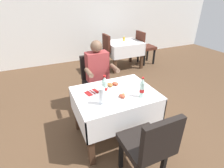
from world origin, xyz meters
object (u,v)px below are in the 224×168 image
cola_bottle_primary (105,86)px  background_dining_table (124,49)px  main_dining_table (115,103)px  cola_bottle_secondary (142,88)px  plate_far_diner (112,85)px  napkin_cutlery_set (92,92)px  chair_near_camera_side (149,145)px  beer_glass_left (102,96)px  plate_near_camera (122,96)px  background_chair_left (101,51)px  background_table_tumbler (124,39)px  background_chair_right (144,46)px  chair_far_diner_seat (96,80)px  seated_diner_far (99,74)px

cola_bottle_primary → background_dining_table: 2.82m
main_dining_table → cola_bottle_secondary: 0.46m
cola_bottle_secondary → plate_far_diner: bearing=118.6°
main_dining_table → napkin_cutlery_set: size_ratio=5.45×
chair_near_camera_side → plate_far_diner: bearing=88.0°
plate_far_diner → chair_near_camera_side: bearing=-92.0°
chair_near_camera_side → cola_bottle_secondary: size_ratio=3.52×
cola_bottle_secondary → napkin_cutlery_set: 0.66m
beer_glass_left → main_dining_table: bearing=34.8°
plate_near_camera → napkin_cutlery_set: (-0.30, 0.27, -0.01)m
beer_glass_left → background_chair_left: (0.95, 2.56, -0.29)m
main_dining_table → plate_far_diner: (0.03, 0.18, 0.19)m
cola_bottle_primary → background_table_tumbler: cola_bottle_primary is taller
main_dining_table → background_chair_right: background_chair_right is taller
chair_far_diner_seat → seated_diner_far: 0.19m
main_dining_table → background_dining_table: (1.38, 2.38, -0.01)m
seated_diner_far → cola_bottle_secondary: 0.97m
background_dining_table → background_table_tumbler: (0.05, 0.10, 0.24)m
napkin_cutlery_set → background_dining_table: bearing=53.6°
background_dining_table → background_table_tumbler: 0.27m
chair_far_diner_seat → background_dining_table: (1.38, 1.58, -0.01)m
background_dining_table → background_chair_right: bearing=0.0°
plate_near_camera → background_table_tumbler: background_table_tumbler is taller
chair_far_diner_seat → plate_near_camera: 0.97m
cola_bottle_primary → background_chair_right: 3.24m
napkin_cutlery_set → background_dining_table: napkin_cutlery_set is taller
cola_bottle_secondary → napkin_cutlery_set: size_ratio=1.40×
background_chair_left → background_chair_right: same height
background_chair_left → napkin_cutlery_set: bearing=-113.5°
cola_bottle_primary → main_dining_table: bearing=-8.1°
background_chair_left → beer_glass_left: bearing=-110.5°
background_table_tumbler → plate_far_diner: bearing=-121.4°
seated_diner_far → background_chair_right: seated_diner_far is taller
main_dining_table → cola_bottle_primary: (-0.14, 0.02, 0.29)m
cola_bottle_secondary → background_table_tumbler: 2.96m
plate_near_camera → cola_bottle_primary: (-0.16, 0.17, 0.10)m
background_dining_table → beer_glass_left: bearing=-122.6°
cola_bottle_secondary → background_dining_table: 2.86m
plate_far_diner → cola_bottle_primary: (-0.17, -0.16, 0.10)m
plate_far_diner → plate_near_camera: bearing=-91.9°
plate_far_diner → background_table_tumbler: size_ratio=2.16×
cola_bottle_primary → chair_far_diner_seat: bearing=80.0°
beer_glass_left → background_table_tumbler: bearing=57.6°
chair_near_camera_side → plate_far_diner: size_ratio=4.08×
beer_glass_left → napkin_cutlery_set: (-0.03, 0.30, -0.11)m
chair_near_camera_side → plate_near_camera: size_ratio=4.05×
chair_far_diner_seat → cola_bottle_secondary: 1.11m
beer_glass_left → napkin_cutlery_set: bearing=95.5°
chair_far_diner_seat → cola_bottle_secondary: cola_bottle_secondary is taller
chair_near_camera_side → plate_near_camera: chair_near_camera_side is taller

